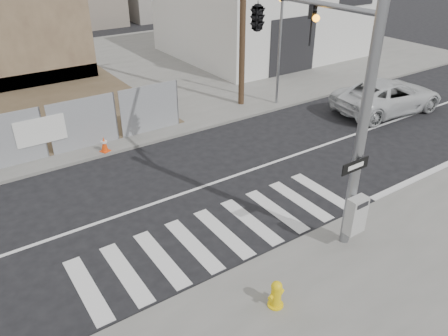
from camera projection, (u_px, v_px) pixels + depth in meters
ground at (181, 194)px, 14.41m from camera, size 100.00×100.00×0.00m
sidewalk_far at (59, 83)px, 24.51m from camera, size 50.00×20.00×0.12m
signal_pole at (289, 51)px, 11.85m from camera, size 0.96×5.87×7.00m
far_signal_pole at (280, 33)px, 20.00m from camera, size 0.16×0.20×5.60m
concrete_wall_right at (37, 23)px, 22.72m from camera, size 5.50×1.30×8.00m
auto_shop at (266, 15)px, 29.47m from camera, size 12.00×10.20×5.95m
fire_hydrant at (276, 294)px, 9.86m from camera, size 0.49×0.49×0.70m
suv at (388, 96)px, 20.58m from camera, size 5.76×3.11×1.54m
traffic_cone_d at (104, 144)px, 16.78m from camera, size 0.42×0.42×0.62m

